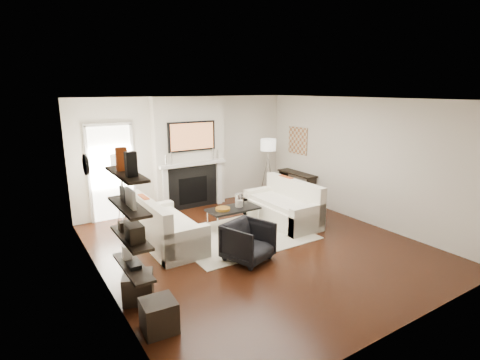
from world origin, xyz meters
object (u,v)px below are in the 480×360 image
loveseat_left_base (169,235)px  loveseat_right_base (282,213)px  coffee_table (233,209)px  lamp_left_shade (121,162)px  lamp_right_shade (268,145)px  armchair (248,240)px  ottoman_near (138,287)px

loveseat_left_base → loveseat_right_base: size_ratio=1.00×
loveseat_right_base → coffee_table: 1.12m
loveseat_left_base → lamp_left_shade: bearing=110.3°
loveseat_left_base → coffee_table: (1.53, 0.18, 0.19)m
loveseat_right_base → lamp_right_shade: (0.87, 1.69, 1.24)m
armchair → lamp_left_shade: bearing=99.0°
loveseat_left_base → ottoman_near: loveseat_left_base is taller
lamp_left_shade → ottoman_near: (-0.62, -2.77, -1.25)m
ottoman_near → armchair: bearing=6.4°
lamp_left_shade → lamp_right_shade: bearing=4.2°
loveseat_right_base → coffee_table: (-1.05, 0.35, 0.19)m
coffee_table → ottoman_near: 3.13m
loveseat_right_base → lamp_right_shade: lamp_right_shade is taller
coffee_table → lamp_left_shade: lamp_left_shade is taller
coffee_table → armchair: size_ratio=1.49×
lamp_right_shade → ottoman_near: (-4.52, -3.06, -1.25)m
loveseat_right_base → armchair: 2.03m
lamp_right_shade → ottoman_near: bearing=-145.9°
loveseat_right_base → armchair: (-1.66, -1.15, 0.16)m
loveseat_left_base → ottoman_near: (-1.08, -1.54, -0.01)m
lamp_left_shade → coffee_table: bearing=-28.0°
ottoman_near → loveseat_left_base: bearing=55.1°
loveseat_right_base → coffee_table: same height
loveseat_left_base → lamp_right_shade: lamp_right_shade is taller
armchair → lamp_left_shade: 3.09m
loveseat_right_base → coffee_table: bearing=161.6°
loveseat_right_base → coffee_table: size_ratio=1.64×
lamp_left_shade → lamp_right_shade: size_ratio=1.00×
armchair → ottoman_near: (-1.99, -0.22, -0.17)m
ottoman_near → coffee_table: bearing=33.4°
coffee_table → lamp_left_shade: (-1.99, 1.06, 1.05)m
loveseat_right_base → lamp_left_shade: bearing=155.2°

